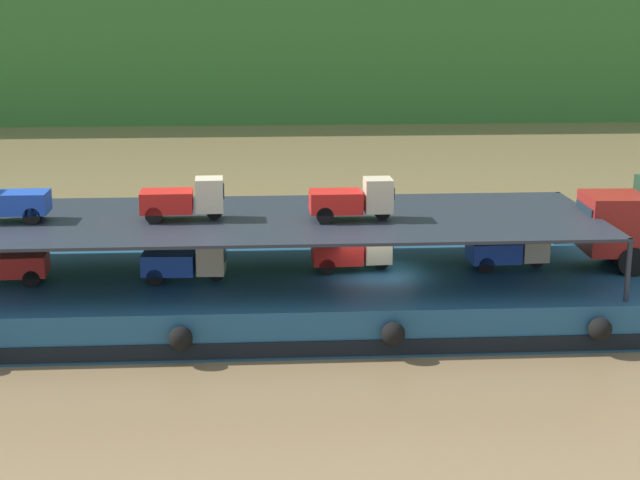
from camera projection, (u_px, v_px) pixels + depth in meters
ground_plane at (375, 315)px, 33.24m from camera, size 400.00×400.00×0.00m
cargo_barge at (376, 294)px, 33.03m from camera, size 31.63×8.82×1.50m
cargo_rack at (264, 219)px, 32.17m from camera, size 22.43×7.44×2.00m
mini_truck_lower_stern at (3, 263)px, 31.52m from camera, size 2.79×1.29×1.38m
mini_truck_lower_aft at (186, 261)px, 31.80m from camera, size 2.79×1.28×1.38m
mini_truck_lower_mid at (353, 251)px, 33.11m from camera, size 2.78×1.26×1.38m
mini_truck_lower_fore at (509, 249)px, 33.32m from camera, size 2.79×1.28×1.38m
mini_truck_upper_stern at (4, 201)px, 31.43m from camera, size 2.74×1.21×1.38m
mini_truck_upper_mid at (184, 199)px, 31.69m from camera, size 2.77×1.25×1.38m
mini_truck_upper_fore at (353, 199)px, 31.65m from camera, size 2.76×1.23×1.38m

